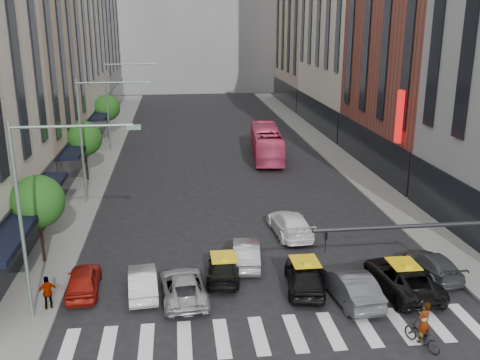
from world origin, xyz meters
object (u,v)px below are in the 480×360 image
object	(u,v)px
motorcycle	(422,336)
streetlamp_far	(116,95)
car_white_front	(143,282)
taxi_left	(224,268)
bus	(266,143)
streetlamp_near	(41,196)
car_red	(83,280)
pedestrian_far	(48,293)
taxi_center	(304,275)
streetlamp_mid	(94,125)

from	to	relation	value
motorcycle	streetlamp_far	bearing A→B (deg)	-90.05
car_white_front	taxi_left	distance (m)	4.29
car_white_front	bus	bearing A→B (deg)	-116.98
streetlamp_near	car_red	bearing A→B (deg)	67.51
streetlamp_near	motorcycle	distance (m)	17.05
streetlamp_near	taxi_left	distance (m)	10.07
motorcycle	pedestrian_far	distance (m)	16.70
taxi_left	motorcycle	distance (m)	10.37
taxi_center	bus	xyz separation A→B (m)	(2.54, 26.55, 0.76)
car_white_front	streetlamp_mid	bearing A→B (deg)	-79.46
streetlamp_far	bus	bearing A→B (deg)	-15.92
car_red	bus	world-z (taller)	bus
streetlamp_mid	streetlamp_near	bearing A→B (deg)	-90.00
streetlamp_near	taxi_center	world-z (taller)	streetlamp_near
streetlamp_near	bus	bearing A→B (deg)	62.54
taxi_center	pedestrian_far	bearing A→B (deg)	10.57
streetlamp_mid	streetlamp_far	xyz separation A→B (m)	(0.00, 16.00, 0.00)
taxi_center	bus	distance (m)	26.68
car_red	taxi_center	xyz separation A→B (m)	(10.98, -1.01, 0.09)
bus	car_white_front	bearing A→B (deg)	73.29
motorcycle	pedestrian_far	xyz separation A→B (m)	(-15.99, 4.80, 0.47)
taxi_center	motorcycle	xyz separation A→B (m)	(3.69, -5.44, -0.26)
car_white_front	bus	world-z (taller)	bus
taxi_left	car_red	bearing A→B (deg)	12.65
streetlamp_near	motorcycle	world-z (taller)	streetlamp_near
streetlamp_near	streetlamp_far	distance (m)	32.00
taxi_center	motorcycle	distance (m)	6.58
streetlamp_far	motorcycle	xyz separation A→B (m)	(15.63, -36.12, -5.41)
taxi_center	streetlamp_far	bearing A→B (deg)	-61.15
streetlamp_far	streetlamp_near	bearing A→B (deg)	-90.00
pedestrian_far	car_red	bearing A→B (deg)	-148.20
streetlamp_near	taxi_center	distance (m)	13.07
car_red	taxi_center	size ratio (longest dim) A/B	0.88
streetlamp_mid	taxi_left	size ratio (longest dim) A/B	2.13
streetlamp_far	pedestrian_far	bearing A→B (deg)	-90.65
motorcycle	car_white_front	bearing A→B (deg)	-50.40
car_white_front	streetlamp_far	bearing A→B (deg)	-87.48
motorcycle	car_red	bearing A→B (deg)	-47.18
streetlamp_mid	motorcycle	bearing A→B (deg)	-52.16
motorcycle	streetlamp_near	bearing A→B (deg)	-38.22
taxi_center	streetlamp_near	bearing A→B (deg)	13.89
streetlamp_mid	taxi_left	world-z (taller)	streetlamp_mid
streetlamp_mid	car_red	distance (m)	14.68
bus	pedestrian_far	world-z (taller)	bus
streetlamp_mid	car_white_front	size ratio (longest dim) A/B	2.30
streetlamp_far	taxi_center	bearing A→B (deg)	-68.73
car_red	taxi_left	xyz separation A→B (m)	(7.08, 0.62, -0.05)
taxi_center	pedestrian_far	size ratio (longest dim) A/B	2.74
pedestrian_far	streetlamp_mid	bearing A→B (deg)	-110.85
pedestrian_far	taxi_center	bearing A→B (deg)	163.47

